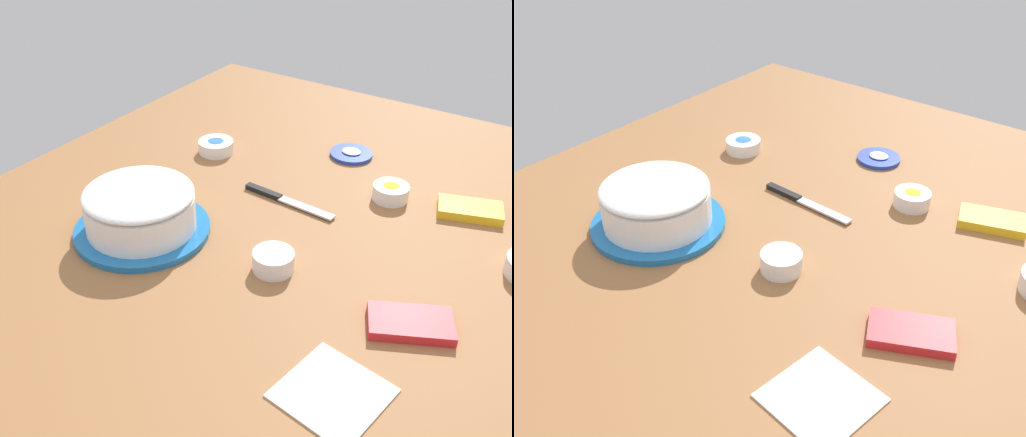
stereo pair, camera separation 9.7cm
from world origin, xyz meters
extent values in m
plane|color=#936038|center=(0.00, 0.00, 0.00)|extent=(1.54, 1.54, 0.00)
cylinder|color=#1E6BB2|center=(0.31, 0.20, 0.01)|extent=(0.29, 0.29, 0.01)
cylinder|color=#DBB77A|center=(0.31, 0.20, 0.04)|extent=(0.21, 0.21, 0.06)
cylinder|color=white|center=(0.31, 0.20, 0.05)|extent=(0.23, 0.23, 0.07)
ellipsoid|color=white|center=(0.31, 0.20, 0.09)|extent=(0.23, 0.23, 0.04)
cylinder|color=#233DAD|center=(0.09, -0.36, 0.01)|extent=(0.11, 0.11, 0.01)
ellipsoid|color=white|center=(0.09, -0.36, 0.01)|extent=(0.05, 0.04, 0.01)
cube|color=silver|center=(0.06, -0.06, 0.01)|extent=(0.14, 0.03, 0.00)
cube|color=black|center=(0.18, -0.07, 0.01)|extent=(0.10, 0.02, 0.01)
cylinder|color=white|center=(0.01, 0.16, 0.02)|extent=(0.08, 0.08, 0.04)
cylinder|color=#B251C6|center=(0.01, 0.16, 0.02)|extent=(0.07, 0.07, 0.01)
ellipsoid|color=#B251C6|center=(0.01, 0.16, 0.03)|extent=(0.06, 0.06, 0.02)
cylinder|color=white|center=(-0.08, -0.21, 0.02)|extent=(0.08, 0.08, 0.04)
cylinder|color=yellow|center=(-0.08, -0.21, 0.02)|extent=(0.07, 0.07, 0.01)
ellipsoid|color=yellow|center=(-0.08, -0.21, 0.03)|extent=(0.06, 0.06, 0.02)
cylinder|color=white|center=(0.40, -0.18, 0.02)|extent=(0.09, 0.09, 0.03)
cylinder|color=blue|center=(0.40, -0.18, 0.02)|extent=(0.08, 0.08, 0.01)
ellipsoid|color=blue|center=(0.40, -0.18, 0.03)|extent=(0.06, 0.06, 0.02)
cube|color=red|center=(-0.27, 0.17, 0.01)|extent=(0.17, 0.14, 0.02)
cube|color=yellow|center=(-0.25, -0.25, 0.01)|extent=(0.16, 0.12, 0.02)
cube|color=white|center=(-0.23, 0.37, 0.00)|extent=(0.17, 0.17, 0.01)
camera|label=1|loc=(-0.47, 0.95, 0.73)|focal=42.40mm
camera|label=2|loc=(-0.55, 0.89, 0.73)|focal=42.40mm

